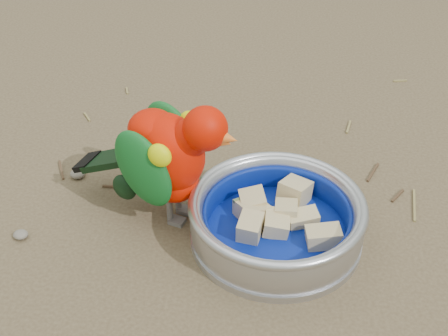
# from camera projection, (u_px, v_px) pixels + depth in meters

# --- Properties ---
(ground) EXTENTS (60.00, 60.00, 0.00)m
(ground) POSITION_uv_depth(u_px,v_px,m) (228.00, 226.00, 0.81)
(ground) COLOR brown
(food_bowl) EXTENTS (0.22, 0.22, 0.02)m
(food_bowl) POSITION_uv_depth(u_px,v_px,m) (276.00, 234.00, 0.79)
(food_bowl) COLOR #B2B2BA
(food_bowl) RESTS_ON ground
(bowl_wall) EXTENTS (0.22, 0.22, 0.04)m
(bowl_wall) POSITION_uv_depth(u_px,v_px,m) (277.00, 216.00, 0.77)
(bowl_wall) COLOR #B2B2BA
(bowl_wall) RESTS_ON food_bowl
(fruit_wedges) EXTENTS (0.13, 0.13, 0.03)m
(fruit_wedges) POSITION_uv_depth(u_px,v_px,m) (277.00, 221.00, 0.77)
(fruit_wedges) COLOR tan
(fruit_wedges) RESTS_ON food_bowl
(lory_parrot) EXTENTS (0.23, 0.16, 0.17)m
(lory_parrot) POSITION_uv_depth(u_px,v_px,m) (169.00, 163.00, 0.78)
(lory_parrot) COLOR red
(lory_parrot) RESTS_ON ground
(ground_debris) EXTENTS (0.90, 0.80, 0.01)m
(ground_debris) POSITION_uv_depth(u_px,v_px,m) (214.00, 215.00, 0.83)
(ground_debris) COLOR olive
(ground_debris) RESTS_ON ground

